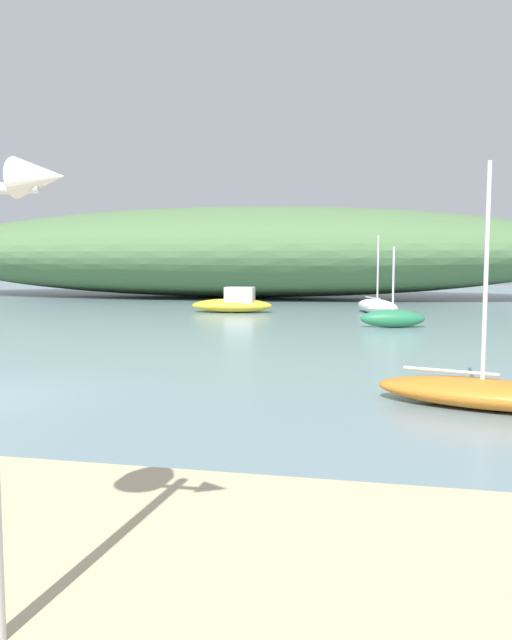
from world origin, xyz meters
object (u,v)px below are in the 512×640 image
sailboat_centre_water (393,318)px  sailboat_outer_mooring (377,306)px  sailboat_west_reach (482,392)px  motorboat_inner_mooring (234,303)px

sailboat_centre_water → sailboat_outer_mooring: bearing=96.3°
sailboat_west_reach → sailboat_outer_mooring: sailboat_west_reach is taller
sailboat_centre_water → motorboat_inner_mooring: sailboat_centre_water is taller
sailboat_west_reach → sailboat_outer_mooring: 19.88m
sailboat_centre_water → sailboat_outer_mooring: 6.34m
motorboat_inner_mooring → sailboat_outer_mooring: sailboat_outer_mooring is taller
motorboat_inner_mooring → sailboat_west_reach: bearing=-64.1°
sailboat_centre_water → motorboat_inner_mooring: bearing=144.2°
sailboat_centre_water → motorboat_inner_mooring: (-7.78, 5.60, 0.11)m
sailboat_west_reach → sailboat_outer_mooring: bearing=96.3°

